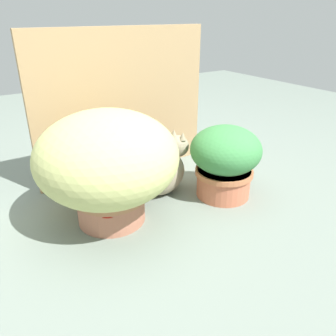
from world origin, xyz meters
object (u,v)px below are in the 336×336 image
Objects in this scene: mushroom_ornament_red at (108,212)px; grass_planter at (108,162)px; cat at (165,170)px; leafy_planter at (225,159)px.

grass_planter is at bearing 59.65° from mushroom_ornament_red.
cat is 2.62× the size of mushroom_ornament_red.
mushroom_ornament_red is (-0.05, -0.09, -0.18)m from grass_planter.
cat is at bearing 14.32° from grass_planter.
grass_planter is at bearing -165.68° from cat.
mushroom_ornament_red is (-0.61, 0.01, -0.09)m from leafy_planter.
mushroom_ornament_red is at bearing -120.35° from grass_planter.
cat is 0.43m from mushroom_ornament_red.
leafy_planter is 0.62m from mushroom_ornament_red.
cat is (0.33, 0.09, -0.16)m from grass_planter.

